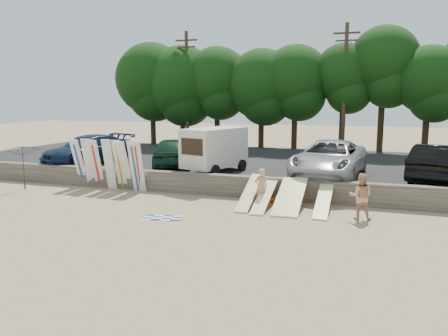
{
  "coord_description": "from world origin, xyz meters",
  "views": [
    {
      "loc": [
        3.88,
        -16.12,
        4.53
      ],
      "look_at": [
        -2.55,
        3.0,
        1.32
      ],
      "focal_mm": 35.0,
      "sensor_mm": 36.0,
      "label": 1
    }
  ],
  "objects_px": {
    "beachgoer_b": "(361,196)",
    "car_0": "(88,150)",
    "beachgoer_a": "(261,187)",
    "beach_umbrella": "(22,167)",
    "car_3": "(437,163)",
    "box_trailer": "(215,148)",
    "car_1": "(173,152)",
    "cooler": "(279,199)",
    "car_2": "(329,159)"
  },
  "relations": [
    {
      "from": "car_1",
      "to": "car_0",
      "type": "bearing_deg",
      "value": -12.07
    },
    {
      "from": "car_1",
      "to": "cooler",
      "type": "bearing_deg",
      "value": 129.97
    },
    {
      "from": "box_trailer",
      "to": "cooler",
      "type": "height_order",
      "value": "box_trailer"
    },
    {
      "from": "car_1",
      "to": "cooler",
      "type": "distance_m",
      "value": 8.23
    },
    {
      "from": "car_3",
      "to": "beachgoer_b",
      "type": "distance_m",
      "value": 6.45
    },
    {
      "from": "beachgoer_b",
      "to": "beach_umbrella",
      "type": "relative_size",
      "value": 0.7
    },
    {
      "from": "car_2",
      "to": "car_3",
      "type": "xyz_separation_m",
      "value": [
        4.91,
        0.45,
        -0.04
      ]
    },
    {
      "from": "car_2",
      "to": "beach_umbrella",
      "type": "distance_m",
      "value": 15.32
    },
    {
      "from": "beachgoer_b",
      "to": "beach_umbrella",
      "type": "xyz_separation_m",
      "value": [
        -16.2,
        0.3,
        0.26
      ]
    },
    {
      "from": "box_trailer",
      "to": "beachgoer_b",
      "type": "relative_size",
      "value": 2.26
    },
    {
      "from": "car_0",
      "to": "car_1",
      "type": "xyz_separation_m",
      "value": [
        5.16,
        0.74,
        -0.01
      ]
    },
    {
      "from": "car_3",
      "to": "box_trailer",
      "type": "bearing_deg",
      "value": 20.63
    },
    {
      "from": "car_2",
      "to": "car_3",
      "type": "distance_m",
      "value": 4.93
    },
    {
      "from": "car_2",
      "to": "beachgoer_b",
      "type": "bearing_deg",
      "value": -66.09
    },
    {
      "from": "beachgoer_a",
      "to": "beach_umbrella",
      "type": "bearing_deg",
      "value": -34.75
    },
    {
      "from": "car_3",
      "to": "beach_umbrella",
      "type": "height_order",
      "value": "car_3"
    },
    {
      "from": "car_0",
      "to": "cooler",
      "type": "distance_m",
      "value": 12.72
    },
    {
      "from": "car_3",
      "to": "car_2",
      "type": "bearing_deg",
      "value": 20.82
    },
    {
      "from": "car_0",
      "to": "car_3",
      "type": "xyz_separation_m",
      "value": [
        18.9,
        0.58,
        0.02
      ]
    },
    {
      "from": "car_2",
      "to": "cooler",
      "type": "bearing_deg",
      "value": -111.59
    },
    {
      "from": "beachgoer_a",
      "to": "box_trailer",
      "type": "bearing_deg",
      "value": -84.51
    },
    {
      "from": "car_2",
      "to": "beach_umbrella",
      "type": "height_order",
      "value": "car_2"
    },
    {
      "from": "car_3",
      "to": "cooler",
      "type": "bearing_deg",
      "value": 45.65
    },
    {
      "from": "car_1",
      "to": "beach_umbrella",
      "type": "distance_m",
      "value": 7.87
    },
    {
      "from": "beachgoer_a",
      "to": "car_0",
      "type": "bearing_deg",
      "value": -56.85
    },
    {
      "from": "beachgoer_b",
      "to": "car_0",
      "type": "bearing_deg",
      "value": -18.61
    },
    {
      "from": "car_0",
      "to": "cooler",
      "type": "bearing_deg",
      "value": 0.66
    },
    {
      "from": "cooler",
      "to": "car_0",
      "type": "bearing_deg",
      "value": 156.66
    },
    {
      "from": "box_trailer",
      "to": "cooler",
      "type": "bearing_deg",
      "value": -17.66
    },
    {
      "from": "car_2",
      "to": "beachgoer_a",
      "type": "bearing_deg",
      "value": -114.31
    },
    {
      "from": "box_trailer",
      "to": "car_0",
      "type": "distance_m",
      "value": 8.15
    },
    {
      "from": "box_trailer",
      "to": "car_1",
      "type": "xyz_separation_m",
      "value": [
        -2.96,
        1.12,
        -0.46
      ]
    },
    {
      "from": "car_2",
      "to": "beach_umbrella",
      "type": "bearing_deg",
      "value": -155.99
    },
    {
      "from": "car_1",
      "to": "car_2",
      "type": "xyz_separation_m",
      "value": [
        8.82,
        -0.61,
        0.07
      ]
    },
    {
      "from": "box_trailer",
      "to": "car_3",
      "type": "xyz_separation_m",
      "value": [
        10.77,
        0.96,
        -0.43
      ]
    },
    {
      "from": "beachgoer_a",
      "to": "cooler",
      "type": "xyz_separation_m",
      "value": [
        0.65,
        0.75,
        -0.65
      ]
    },
    {
      "from": "car_0",
      "to": "beachgoer_a",
      "type": "height_order",
      "value": "car_0"
    },
    {
      "from": "car_1",
      "to": "car_2",
      "type": "bearing_deg",
      "value": 155.86
    },
    {
      "from": "cooler",
      "to": "beach_umbrella",
      "type": "bearing_deg",
      "value": 177.78
    },
    {
      "from": "car_3",
      "to": "cooler",
      "type": "height_order",
      "value": "car_3"
    },
    {
      "from": "beachgoer_a",
      "to": "beachgoer_b",
      "type": "relative_size",
      "value": 0.91
    },
    {
      "from": "car_3",
      "to": "cooler",
      "type": "xyz_separation_m",
      "value": [
        -6.7,
        -3.88,
        -1.4
      ]
    },
    {
      "from": "car_0",
      "to": "cooler",
      "type": "xyz_separation_m",
      "value": [
        12.2,
        -3.3,
        -1.39
      ]
    },
    {
      "from": "beachgoer_b",
      "to": "cooler",
      "type": "distance_m",
      "value": 3.87
    },
    {
      "from": "car_1",
      "to": "beach_umbrella",
      "type": "bearing_deg",
      "value": 22.98
    },
    {
      "from": "box_trailer",
      "to": "beachgoer_a",
      "type": "distance_m",
      "value": 5.16
    },
    {
      "from": "beach_umbrella",
      "to": "beachgoer_b",
      "type": "bearing_deg",
      "value": -1.05
    },
    {
      "from": "car_0",
      "to": "beach_umbrella",
      "type": "xyz_separation_m",
      "value": [
        -0.57,
        -4.64,
        -0.4
      ]
    },
    {
      "from": "car_2",
      "to": "cooler",
      "type": "distance_m",
      "value": 4.13
    },
    {
      "from": "car_1",
      "to": "beachgoer_a",
      "type": "xyz_separation_m",
      "value": [
        6.39,
        -4.79,
        -0.72
      ]
    }
  ]
}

